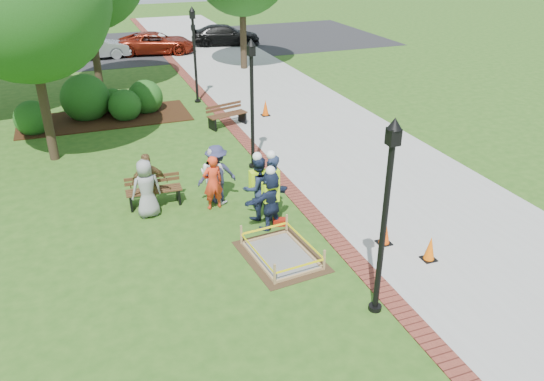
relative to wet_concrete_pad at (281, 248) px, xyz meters
name	(u,v)px	position (x,y,z in m)	size (l,w,h in m)	color
ground	(270,249)	(-0.13, 0.42, -0.23)	(100.00, 100.00, 0.00)	#285116
sidewalk	(297,112)	(4.87, 10.42, -0.22)	(6.00, 60.00, 0.02)	#9E9E99
brick_edging	(226,120)	(1.62, 10.42, -0.22)	(0.50, 60.00, 0.03)	maroon
mulch_bed	(105,118)	(-3.13, 12.42, -0.21)	(7.00, 3.00, 0.05)	#381E0F
parking_lot	(131,47)	(-0.13, 27.42, -0.23)	(36.00, 12.00, 0.01)	black
wet_concrete_pad	(281,248)	(0.00, 0.00, 0.00)	(1.91, 2.45, 0.55)	#47331E
bench_near	(155,197)	(-2.44, 3.83, 0.04)	(1.60, 0.60, 0.85)	#54321D
bench_far	(227,120)	(1.47, 9.69, 0.05)	(1.73, 0.96, 0.89)	#50301B
cone_front	(430,249)	(3.31, -1.41, 0.08)	(0.33, 0.33, 0.66)	black
cone_back	(385,233)	(2.68, -0.38, 0.10)	(0.35, 0.35, 0.70)	black
cone_far	(265,108)	(3.38, 10.40, 0.10)	(0.36, 0.36, 0.70)	black
toolbox	(280,222)	(0.54, 1.45, -0.14)	(0.38, 0.21, 0.19)	#99190B
lamp_near	(386,206)	(1.12, -2.58, 2.25)	(0.28, 0.28, 4.26)	black
lamp_mid	(252,96)	(1.12, 5.42, 2.25)	(0.28, 0.28, 4.26)	black
lamp_far	(194,48)	(1.12, 13.42, 2.25)	(0.28, 0.28, 4.26)	black
shrub_a	(35,133)	(-5.87, 11.64, -0.23)	(1.40, 1.40, 1.40)	#1F4C15
shrub_b	(88,118)	(-3.79, 12.83, -0.23)	(2.02, 2.02, 2.02)	#1F4C15
shrub_c	(127,119)	(-2.28, 12.11, -0.23)	(1.36, 1.36, 1.36)	#1F4C15
shrub_d	(147,111)	(-1.32, 12.83, -0.23)	(1.51, 1.51, 1.51)	#1F4C15
shrub_e	(114,111)	(-2.65, 13.43, -0.23)	(1.08, 1.08, 1.08)	#1F4C15
casual_person_a	(146,189)	(-2.70, 3.26, 0.61)	(0.58, 0.42, 1.68)	gray
casual_person_b	(213,183)	(-0.88, 3.05, 0.57)	(0.55, 0.39, 1.61)	#F03A1C
casual_person_c	(213,175)	(-0.76, 3.45, 0.62)	(0.63, 0.64, 1.71)	white
casual_person_d	(149,184)	(-2.59, 3.46, 0.65)	(0.57, 0.37, 1.77)	brown
casual_person_e	(217,174)	(-0.65, 3.43, 0.64)	(0.57, 0.37, 1.76)	#2F3052
hivis_worker_a	(271,197)	(0.27, 1.46, 0.66)	(0.62, 0.53, 1.79)	#16283B
hivis_worker_b	(271,185)	(0.46, 1.94, 0.76)	(0.66, 0.71, 2.02)	#17283E
hivis_worker_c	(258,186)	(0.12, 2.07, 0.74)	(0.64, 0.47, 1.96)	#161E3A
parked_car_b	(96,59)	(-2.68, 24.59, -0.23)	(4.69, 2.04, 1.53)	#B9B9BF
parked_car_c	(157,54)	(1.17, 24.77, -0.23)	(4.52, 1.96, 1.47)	maroon
parked_car_d	(226,45)	(6.10, 25.94, -0.23)	(4.52, 1.96, 1.47)	black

